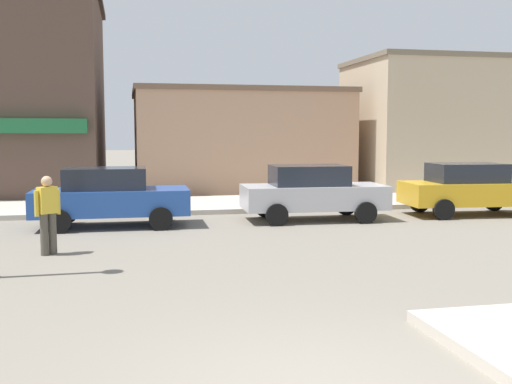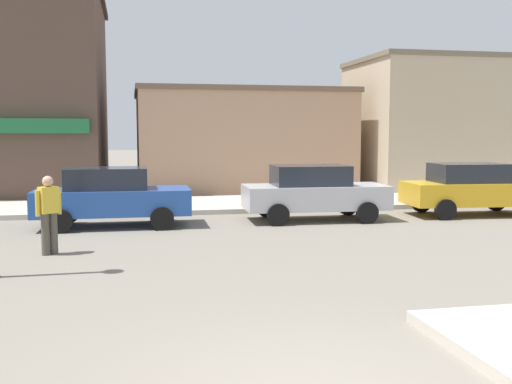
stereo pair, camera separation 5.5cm
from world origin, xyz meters
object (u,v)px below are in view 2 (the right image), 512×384
(parked_car_third, at_px, (472,188))
(pedestrian_crossing_near, at_px, (49,212))
(parked_car_nearest, at_px, (112,196))
(parked_car_second, at_px, (314,192))

(parked_car_third, distance_m, pedestrian_crossing_near, 12.13)
(parked_car_nearest, bearing_deg, parked_car_second, 0.01)
(parked_car_nearest, relative_size, pedestrian_crossing_near, 2.50)
(parked_car_third, height_order, pedestrian_crossing_near, pedestrian_crossing_near)
(parked_car_third, bearing_deg, parked_car_second, -179.75)
(pedestrian_crossing_near, bearing_deg, parked_car_third, 16.71)
(parked_car_nearest, height_order, parked_car_second, same)
(parked_car_nearest, xyz_separation_m, parked_car_third, (10.49, 0.02, 0.00))
(parked_car_nearest, height_order, pedestrian_crossing_near, pedestrian_crossing_near)
(parked_car_second, relative_size, pedestrian_crossing_near, 2.52)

